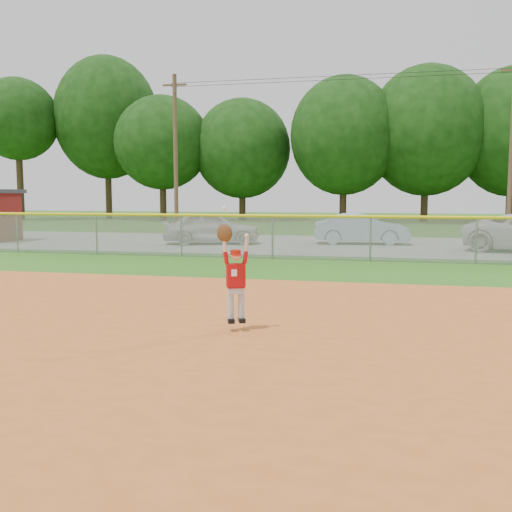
{
  "coord_description": "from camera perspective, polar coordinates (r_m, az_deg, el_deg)",
  "views": [
    {
      "loc": [
        3.73,
        -9.33,
        2.25
      ],
      "look_at": [
        1.43,
        0.98,
        1.1
      ],
      "focal_mm": 40.0,
      "sensor_mm": 36.0,
      "label": 1
    }
  ],
  "objects": [
    {
      "name": "tree_line",
      "position": [
        47.61,
        9.4,
        12.51
      ],
      "size": [
        62.37,
        13.0,
        14.43
      ],
      "color": "#422D1C",
      "rests_on": "ground"
    },
    {
      "name": "parking_strip",
      "position": [
        25.7,
        4.19,
        1.22
      ],
      "size": [
        44.0,
        10.0,
        0.03
      ],
      "primitive_type": "cube",
      "color": "gray",
      "rests_on": "ground"
    },
    {
      "name": "outfield_fence",
      "position": [
        19.74,
        1.66,
        2.24
      ],
      "size": [
        40.06,
        0.1,
        1.55
      ],
      "color": "gray",
      "rests_on": "ground"
    },
    {
      "name": "car_white_a",
      "position": [
        25.53,
        -4.46,
        2.86
      ],
      "size": [
        4.59,
        2.85,
        1.46
      ],
      "primitive_type": "imported",
      "rotation": [
        0.0,
        0.0,
        1.85
      ],
      "color": "silver",
      "rests_on": "parking_strip"
    },
    {
      "name": "ground",
      "position": [
        10.3,
        -9.04,
        -6.49
      ],
      "size": [
        120.0,
        120.0,
        0.0
      ],
      "primitive_type": "plane",
      "color": "#295E15",
      "rests_on": "ground"
    },
    {
      "name": "power_lines",
      "position": [
        31.55,
        7.71,
        10.58
      ],
      "size": [
        19.4,
        0.24,
        9.0
      ],
      "color": "#4C3823",
      "rests_on": "ground"
    },
    {
      "name": "clay_infield",
      "position": [
        7.68,
        -17.46,
        -10.97
      ],
      "size": [
        24.0,
        16.0,
        0.04
      ],
      "primitive_type": "cube",
      "color": "#B75821",
      "rests_on": "ground"
    },
    {
      "name": "car_blue",
      "position": [
        25.86,
        10.49,
        2.71
      ],
      "size": [
        4.25,
        1.79,
        1.37
      ],
      "primitive_type": "imported",
      "rotation": [
        0.0,
        0.0,
        1.66
      ],
      "color": "#93BBDC",
      "rests_on": "parking_strip"
    },
    {
      "name": "ballplayer",
      "position": [
        9.19,
        -2.2,
        -1.8
      ],
      "size": [
        0.52,
        0.31,
        1.89
      ],
      "color": "silver",
      "rests_on": "ground"
    }
  ]
}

